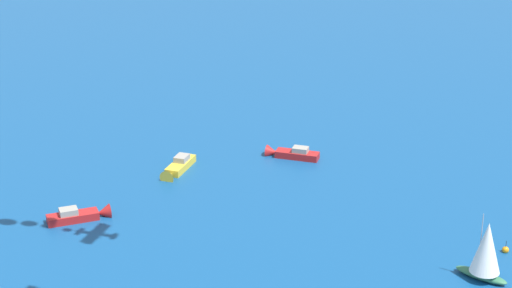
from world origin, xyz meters
name	(u,v)px	position (x,y,z in m)	size (l,w,h in m)	color
motorboat_near_centre	(177,168)	(-44.68, -31.12, 0.86)	(10.96, 2.91, 3.18)	gold
sailboat_far_stbd	(486,251)	(-22.07, 28.21, 4.82)	(5.74, 8.47, 10.55)	#33704C
motorboat_inshore	(82,215)	(-20.60, -38.39, 0.84)	(8.93, 9.99, 3.10)	#B21E1E
motorboat_trailing	(290,153)	(-58.50, -12.73, 0.83)	(2.95, 10.68, 3.08)	#B21E1E
marker_buoy	(505,250)	(-31.82, 30.75, 0.39)	(1.10, 1.10, 2.10)	orange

